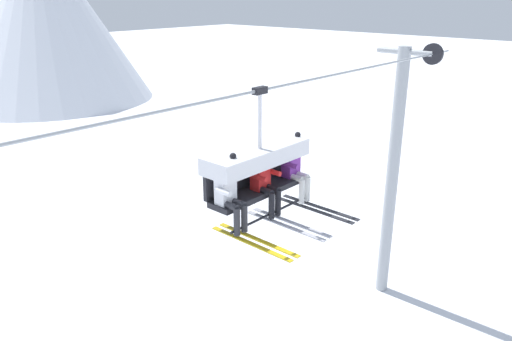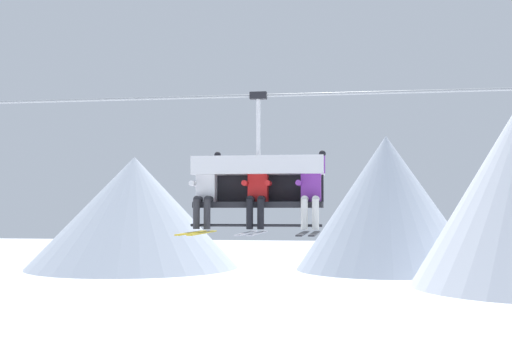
{
  "view_description": "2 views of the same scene",
  "coord_description": "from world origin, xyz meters",
  "px_view_note": "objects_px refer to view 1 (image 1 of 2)",
  "views": [
    {
      "loc": [
        -5.37,
        -6.31,
        9.11
      ],
      "look_at": [
        0.62,
        -0.9,
        6.2
      ],
      "focal_mm": 35.0,
      "sensor_mm": 36.0,
      "label": 1
    },
    {
      "loc": [
        2.33,
        -11.27,
        5.67
      ],
      "look_at": [
        0.79,
        -0.79,
        6.29
      ],
      "focal_mm": 45.0,
      "sensor_mm": 36.0,
      "label": 2
    }
  ],
  "objects_px": {
    "skier_white": "(231,195)",
    "skier_red": "(266,182)",
    "chairlift_chair": "(257,163)",
    "skier_purple": "(296,168)",
    "lift_tower_far": "(393,171)"
  },
  "relations": [
    {
      "from": "skier_white",
      "to": "chairlift_chair",
      "type": "bearing_deg",
      "value": 13.88
    },
    {
      "from": "skier_white",
      "to": "skier_red",
      "type": "height_order",
      "value": "skier_white"
    },
    {
      "from": "lift_tower_far",
      "to": "skier_white",
      "type": "bearing_deg",
      "value": -173.2
    },
    {
      "from": "lift_tower_far",
      "to": "skier_red",
      "type": "xyz_separation_m",
      "value": [
        -6.86,
        -0.93,
        1.86
      ]
    },
    {
      "from": "skier_white",
      "to": "skier_purple",
      "type": "distance_m",
      "value": 1.74
    },
    {
      "from": "chairlift_chair",
      "to": "skier_white",
      "type": "height_order",
      "value": "chairlift_chair"
    },
    {
      "from": "chairlift_chair",
      "to": "skier_white",
      "type": "bearing_deg",
      "value": -166.12
    },
    {
      "from": "chairlift_chair",
      "to": "skier_red",
      "type": "relative_size",
      "value": 1.31
    },
    {
      "from": "skier_red",
      "to": "skier_purple",
      "type": "distance_m",
      "value": 0.87
    },
    {
      "from": "lift_tower_far",
      "to": "skier_red",
      "type": "relative_size",
      "value": 4.6
    },
    {
      "from": "chairlift_chair",
      "to": "skier_red",
      "type": "height_order",
      "value": "chairlift_chair"
    },
    {
      "from": "lift_tower_far",
      "to": "chairlift_chair",
      "type": "distance_m",
      "value": 7.23
    },
    {
      "from": "skier_white",
      "to": "skier_purple",
      "type": "relative_size",
      "value": 1.0
    },
    {
      "from": "skier_white",
      "to": "lift_tower_far",
      "type": "bearing_deg",
      "value": 6.8
    },
    {
      "from": "lift_tower_far",
      "to": "skier_purple",
      "type": "height_order",
      "value": "lift_tower_far"
    }
  ]
}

